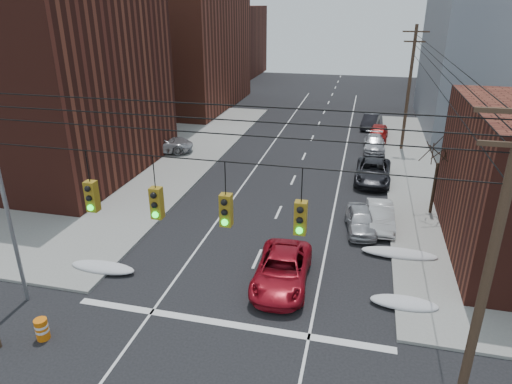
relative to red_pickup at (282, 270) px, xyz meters
The scene contains 24 objects.
sidewalk_nw 33.34m from the red_pickup, 149.42° to the left, with size 40.00×40.00×0.15m, color gray.
building_brick_near 27.16m from the red_pickup, 153.22° to the left, with size 20.00×16.00×13.00m, color #471C15.
building_brick_far 69.90m from the red_pickup, 113.42° to the left, with size 22.00×18.00×12.00m, color #471C15.
building_glass 64.79m from the red_pickup, 69.60° to the left, with size 20.00×18.00×22.00m, color gray.
utility_pole_right 11.00m from the red_pickup, 45.99° to the right, with size 2.20×0.28×11.00m.
utility_pole_far 25.41m from the red_pickup, 74.16° to the left, with size 2.20×0.28×11.00m.
traffic_signals 9.68m from the red_pickup, 102.78° to the right, with size 17.00×0.42×2.02m.
street_light 12.83m from the red_pickup, 160.16° to the right, with size 0.44×0.44×9.32m.
bare_tree 12.80m from the red_pickup, 51.63° to the left, with size 2.09×2.20×4.93m.
snow_nw 9.18m from the red_pickup, behind, with size 3.50×1.08×0.42m, color silver.
snow_ne 5.75m from the red_pickup, ahead, with size 3.00×1.08×0.42m, color silver.
snow_east_far 6.96m from the red_pickup, 34.79° to the left, with size 4.00×1.08×0.42m, color silver.
red_pickup is the anchor object (origin of this frame).
parked_car_a 7.49m from the red_pickup, 61.75° to the left, with size 1.64×4.08×1.39m, color #B0B0B5.
parked_car_b 8.77m from the red_pickup, 57.60° to the left, with size 1.48×4.24×1.40m, color silver.
parked_car_c 15.73m from the red_pickup, 74.41° to the left, with size 2.59×5.61×1.56m, color black.
parked_car_d 23.64m from the red_pickup, 79.49° to the left, with size 1.88×4.62×1.34m, color #B2B1B6.
parked_car_e 27.17m from the red_pickup, 80.04° to the left, with size 1.79×4.45×1.52m, color maroon.
parked_car_f 31.65m from the red_pickup, 82.92° to the left, with size 1.55×4.45×1.47m, color black.
lot_car_a 18.82m from the red_pickup, 151.67° to the left, with size 1.49×4.28×1.41m, color silver.
lot_car_b 22.83m from the red_pickup, 128.93° to the left, with size 2.61×5.67×1.57m, color #A2A2A7.
lot_car_c 23.67m from the red_pickup, 151.89° to the left, with size 1.99×4.90×1.42m, color black.
lot_car_d 26.38m from the red_pickup, 140.89° to the left, with size 1.78×4.42×1.51m, color #ABABB0.
construction_barrel 10.71m from the red_pickup, 144.81° to the right, with size 0.54×0.54×0.94m.
Camera 1 is at (4.89, -8.58, 12.76)m, focal length 32.00 mm.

